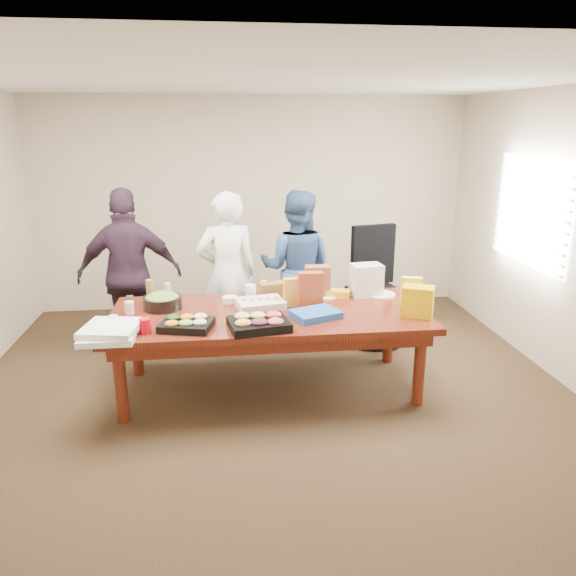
{
  "coord_description": "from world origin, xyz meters",
  "views": [
    {
      "loc": [
        -0.39,
        -4.61,
        2.36
      ],
      "look_at": [
        0.18,
        0.1,
        0.94
      ],
      "focal_mm": 34.31,
      "sensor_mm": 36.0,
      "label": 1
    }
  ],
  "objects": [
    {
      "name": "wall_back",
      "position": [
        0.0,
        2.5,
        1.35
      ],
      "size": [
        5.5,
        0.04,
        2.7
      ],
      "primitive_type": "cube",
      "color": "beige",
      "rests_on": "floor"
    },
    {
      "name": "pizza_box_lower",
      "position": [
        -1.3,
        -0.47,
        0.77
      ],
      "size": [
        0.42,
        0.42,
        0.05
      ],
      "primitive_type": "cube",
      "rotation": [
        0.0,
        0.0,
        -0.01
      ],
      "color": "white",
      "rests_on": "conference_table"
    },
    {
      "name": "dip_bowl_a",
      "position": [
        0.43,
        0.46,
        0.78
      ],
      "size": [
        0.16,
        0.16,
        0.05
      ],
      "primitive_type": "cylinder",
      "rotation": [
        0.0,
        0.0,
        0.2
      ],
      "color": "silver",
      "rests_on": "conference_table"
    },
    {
      "name": "red_cup",
      "position": [
        -1.03,
        -0.39,
        0.81
      ],
      "size": [
        0.11,
        0.11,
        0.12
      ],
      "primitive_type": "cylinder",
      "rotation": [
        0.0,
        0.0,
        0.23
      ],
      "color": "red",
      "rests_on": "conference_table"
    },
    {
      "name": "fruit_tray",
      "position": [
        -0.12,
        -0.4,
        0.79
      ],
      "size": [
        0.53,
        0.45,
        0.07
      ],
      "primitive_type": "cube",
      "rotation": [
        0.0,
        0.0,
        0.17
      ],
      "color": "black",
      "rests_on": "conference_table"
    },
    {
      "name": "wall_front",
      "position": [
        0.0,
        -2.5,
        1.35
      ],
      "size": [
        5.5,
        0.04,
        2.7
      ],
      "primitive_type": "cube",
      "color": "beige",
      "rests_on": "floor"
    },
    {
      "name": "dip_bowl_b",
      "position": [
        -0.34,
        0.31,
        0.78
      ],
      "size": [
        0.16,
        0.16,
        0.06
      ],
      "primitive_type": "cylinder",
      "rotation": [
        0.0,
        0.0,
        -0.17
      ],
      "color": "beige",
      "rests_on": "conference_table"
    },
    {
      "name": "ranch_bottle",
      "position": [
        -0.92,
        0.44,
        0.83
      ],
      "size": [
        0.07,
        0.07,
        0.17
      ],
      "primitive_type": "cylinder",
      "rotation": [
        0.0,
        0.0,
        -0.31
      ],
      "color": "beige",
      "rests_on": "conference_table"
    },
    {
      "name": "pizza_box_upper",
      "position": [
        -1.28,
        -0.44,
        0.82
      ],
      "size": [
        0.48,
        0.48,
        0.05
      ],
      "primitive_type": "cube",
      "rotation": [
        0.0,
        0.0,
        -0.18
      ],
      "color": "white",
      "rests_on": "pizza_box_lower"
    },
    {
      "name": "chip_bag_yellow",
      "position": [
        1.3,
        0.0,
        0.89
      ],
      "size": [
        0.2,
        0.12,
        0.28
      ],
      "primitive_type": "cube",
      "rotation": [
        0.0,
        0.0,
        -0.25
      ],
      "color": "yellow",
      "rests_on": "conference_table"
    },
    {
      "name": "mayo_jar",
      "position": [
        -0.15,
        0.36,
        0.83
      ],
      "size": [
        0.11,
        0.11,
        0.15
      ],
      "primitive_type": "cylinder",
      "rotation": [
        0.0,
        0.0,
        0.11
      ],
      "color": "white",
      "rests_on": "conference_table"
    },
    {
      "name": "person_center",
      "position": [
        -0.35,
        0.91,
        0.86
      ],
      "size": [
        0.68,
        0.5,
        1.72
      ],
      "primitive_type": "imported",
      "rotation": [
        0.0,
        0.0,
        3.28
      ],
      "color": "white",
      "rests_on": "floor"
    },
    {
      "name": "grocery_bag_white",
      "position": [
        0.97,
        0.37,
        0.91
      ],
      "size": [
        0.31,
        0.23,
        0.31
      ],
      "primitive_type": "cube",
      "rotation": [
        0.0,
        0.0,
        0.1
      ],
      "color": "silver",
      "rests_on": "conference_table"
    },
    {
      "name": "dressing_bottle",
      "position": [
        -1.08,
        0.42,
        0.86
      ],
      "size": [
        0.08,
        0.08,
        0.22
      ],
      "primitive_type": "cylinder",
      "rotation": [
        0.0,
        0.0,
        -0.13
      ],
      "color": "olive",
      "rests_on": "conference_table"
    },
    {
      "name": "plate_b",
      "position": [
        0.57,
        0.38,
        0.76
      ],
      "size": [
        0.28,
        0.28,
        0.02
      ],
      "primitive_type": "cylinder",
      "rotation": [
        0.0,
        0.0,
        -0.08
      ],
      "color": "silver",
      "rests_on": "conference_table"
    },
    {
      "name": "bread_loaf",
      "position": [
        0.11,
        0.49,
        0.82
      ],
      "size": [
        0.35,
        0.21,
        0.13
      ],
      "primitive_type": "cube",
      "rotation": [
        0.0,
        0.0,
        0.22
      ],
      "color": "brown",
      "rests_on": "conference_table"
    },
    {
      "name": "banana_bunch",
      "position": [
        0.7,
        0.35,
        0.79
      ],
      "size": [
        0.25,
        0.19,
        0.07
      ],
      "primitive_type": "cube",
      "rotation": [
        0.0,
        0.0,
        -0.33
      ],
      "color": "yellow",
      "rests_on": "conference_table"
    },
    {
      "name": "mustard_bottle",
      "position": [
        -0.01,
        0.49,
        0.83
      ],
      "size": [
        0.06,
        0.06,
        0.15
      ],
      "primitive_type": "cylinder",
      "rotation": [
        0.0,
        0.0,
        0.17
      ],
      "color": "yellow",
      "rests_on": "conference_table"
    },
    {
      "name": "clear_cup_b",
      "position": [
        -1.23,
        0.1,
        0.81
      ],
      "size": [
        0.1,
        0.1,
        0.11
      ],
      "primitive_type": "cylinder",
      "rotation": [
        0.0,
        0.0,
        0.24
      ],
      "color": "white",
      "rests_on": "conference_table"
    },
    {
      "name": "chip_bag_red",
      "position": [
        0.38,
        0.1,
        0.91
      ],
      "size": [
        0.23,
        0.1,
        0.33
      ],
      "primitive_type": "cube",
      "rotation": [
        0.0,
        0.0,
        0.02
      ],
      "color": "#A9411C",
      "rests_on": "conference_table"
    },
    {
      "name": "grocery_bag_yellow",
      "position": [
        1.27,
        -0.25,
        0.88
      ],
      "size": [
        0.32,
        0.28,
        0.26
      ],
      "primitive_type": "cube",
      "rotation": [
        0.0,
        0.0,
        -0.45
      ],
      "color": "#D3AB03",
      "rests_on": "conference_table"
    },
    {
      "name": "conference_table",
      "position": [
        0.0,
        0.0,
        0.38
      ],
      "size": [
        2.8,
        1.2,
        0.75
      ],
      "primitive_type": "cube",
      "color": "#4C1C0F",
      "rests_on": "floor"
    },
    {
      "name": "kraft_bag",
      "position": [
        0.5,
        0.4,
        0.9
      ],
      "size": [
        0.23,
        0.14,
        0.3
      ],
      "primitive_type": "cube",
      "rotation": [
        0.0,
        0.0,
        -0.01
      ],
      "color": "brown",
      "rests_on": "conference_table"
    },
    {
      "name": "veggie_tray",
      "position": [
        -0.71,
        -0.33,
        0.78
      ],
      "size": [
        0.47,
        0.41,
        0.06
      ],
      "primitive_type": "cube",
      "rotation": [
        0.0,
        0.0,
        -0.25
      ],
      "color": "black",
      "rests_on": "conference_table"
    },
    {
      "name": "person_left",
      "position": [
        -1.34,
        0.94,
        0.88
      ],
      "size": [
        1.06,
        0.5,
        1.76
      ],
      "primitive_type": "imported",
      "rotation": [
        0.0,
        0.0,
        3.22
      ],
      "color": "#2A1B29",
      "rests_on": "floor"
    },
    {
      "name": "sheet_cake",
      "position": [
        -0.07,
        0.13,
        0.79
      ],
      "size": [
        0.47,
        0.38,
        0.07
      ],
      "primitive_type": "cube",
      "rotation": [
        0.0,
        0.0,
        0.2
      ],
      "color": "silver",
      "rests_on": "conference_table"
    },
    {
      "name": "chip_bag_orange",
      "position": [
        0.23,
        0.14,
        0.88
      ],
      "size": [
        0.17,
        0.08,
        0.26
      ],
      "primitive_type": "cube",
      "rotation": [
        0.0,
        0.0,
        0.02
      ],
      "color": "gold",
      "rests_on": "conference_table"
    },
    {
      "name": "wall_right",
      "position": [
        2.75,
        0.0,
        1.35
      ],
      "size": [
        0.04,
        5.0,
        2.7
      ],
      "primitive_type": "cube",
      "color": "beige",
      "rests_on": "floor"
    },
    {
      "name": "clear_cup_a",
      "position": [
        -1.3,
        -0.25,
        0.8
      ],
      "size": [
        0.08,
        0.08,
        0.11
      ],
      "primitive_type": "cylinder",
      "rotation": [
        0.0,
        0.0,
        -0.04
      ],
      "color": "white",
      "rests_on": "conference_table"
    },
    {
      "name": "salad_bowl",
      "position": [
        -0.95,
        0.21,
        0.81
      ],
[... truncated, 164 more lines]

